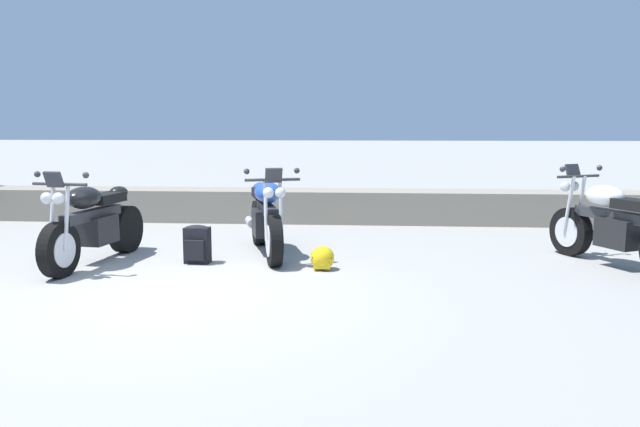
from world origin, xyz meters
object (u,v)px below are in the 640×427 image
motorcycle_blue_centre (266,218)px  motorcycle_black_near_left (93,225)px  rider_backpack (197,243)px  motorcycle_white_far_right (615,226)px  rider_helmet (322,258)px

motorcycle_blue_centre → motorcycle_black_near_left: bearing=-160.4°
rider_backpack → motorcycle_white_far_right: bearing=2.3°
rider_helmet → motorcycle_black_near_left: bearing=177.9°
motorcycle_white_far_right → rider_backpack: motorcycle_white_far_right is taller
motorcycle_blue_centre → rider_helmet: size_ratio=7.22×
rider_backpack → rider_helmet: 1.57m
motorcycle_black_near_left → rider_backpack: (1.23, 0.15, -0.24)m
rider_backpack → motorcycle_blue_centre: bearing=36.3°
rider_backpack → rider_helmet: size_ratio=1.68×
motorcycle_blue_centre → rider_backpack: 0.98m
motorcycle_black_near_left → motorcycle_blue_centre: size_ratio=1.02×
motorcycle_black_near_left → rider_helmet: bearing=-2.1°
motorcycle_black_near_left → motorcycle_white_far_right: same height
motorcycle_black_near_left → motorcycle_white_far_right: size_ratio=1.07×
motorcycle_blue_centre → rider_helmet: motorcycle_blue_centre is taller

